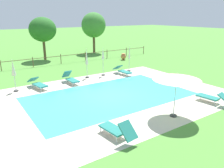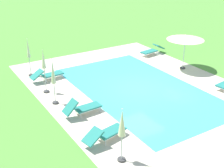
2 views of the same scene
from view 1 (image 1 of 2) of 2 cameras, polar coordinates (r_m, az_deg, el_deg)
The scene contains 18 objects.
ground_plane at distance 14.59m, azimuth -0.54°, elevation -3.06°, with size 160.00×160.00×0.00m, color #518E38.
pool_deck_paving at distance 14.59m, azimuth -0.54°, elevation -3.05°, with size 15.24×10.76×0.01m, color beige.
swimming_pool_water at distance 14.59m, azimuth -0.54°, elevation -3.04°, with size 10.45×5.97×0.01m, color #42CCD6.
pool_coping_rim at distance 14.59m, azimuth -0.54°, elevation -3.03°, with size 10.93×6.45×0.01m.
sun_lounger_north_near_steps at distance 17.44m, azimuth -10.53°, elevation 1.39°, with size 0.68×1.96×0.92m.
sun_lounger_north_mid at distance 9.70m, azimuth 1.23°, elevation -11.61°, with size 0.82×1.98×0.93m.
sun_lounger_north_far at distance 19.73m, azimuth 2.78°, elevation 3.45°, with size 0.73×2.08×0.77m.
sun_lounger_north_end at distance 14.61m, azimuth 24.42°, elevation -3.16°, with size 0.86×2.12×0.74m.
sun_lounger_south_near_corner at distance 16.85m, azimuth -18.49°, elevation 0.11°, with size 1.00×2.13×0.75m.
patio_umbrella_open_foreground at distance 11.47m, azimuth 16.27°, elevation 1.75°, with size 2.40×2.40×2.34m.
patio_umbrella_closed_row_west at distance 16.43m, azimuth -23.98°, elevation 3.36°, with size 0.32×0.32×2.27m.
patio_umbrella_closed_row_mid_west at distance 18.53m, azimuth -6.52°, elevation 6.36°, with size 0.32×0.32×2.48m.
patio_umbrella_closed_row_centre at distance 19.19m, azimuth -2.32°, elevation 7.09°, with size 0.32×0.32×2.50m.
patio_umbrella_closed_row_east at distance 20.77m, azimuth 4.45°, elevation 7.35°, with size 0.32×0.32×2.44m.
terracotta_urn_near_fence at distance 26.39m, azimuth 2.94°, elevation 7.05°, with size 0.62×0.62×0.74m.
perimeter_fence at distance 24.80m, azimuth -13.00°, elevation 6.65°, with size 23.84×0.08×1.05m.
tree_west_mid at distance 27.30m, azimuth -17.36°, elevation 13.18°, with size 3.06×3.06×4.88m.
tree_centre at distance 31.29m, azimuth -4.75°, elevation 14.80°, with size 3.28×3.28×5.44m.
Camera 1 is at (-7.51, -11.44, 5.07)m, focal length 35.65 mm.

